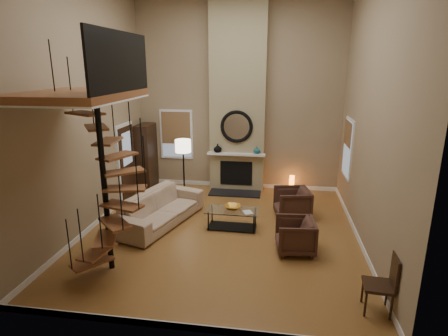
# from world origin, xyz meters

# --- Properties ---
(ground) EXTENTS (6.00, 6.50, 0.01)m
(ground) POSITION_xyz_m (0.00, 0.00, -0.01)
(ground) COLOR #AC7537
(ground) RESTS_ON ground
(back_wall) EXTENTS (6.00, 0.02, 5.50)m
(back_wall) POSITION_xyz_m (0.00, 3.25, 2.75)
(back_wall) COLOR #998363
(back_wall) RESTS_ON ground
(front_wall) EXTENTS (6.00, 0.02, 5.50)m
(front_wall) POSITION_xyz_m (0.00, -3.25, 2.75)
(front_wall) COLOR #998363
(front_wall) RESTS_ON ground
(left_wall) EXTENTS (0.02, 6.50, 5.50)m
(left_wall) POSITION_xyz_m (-3.00, 0.00, 2.75)
(left_wall) COLOR #998363
(left_wall) RESTS_ON ground
(right_wall) EXTENTS (0.02, 6.50, 5.50)m
(right_wall) POSITION_xyz_m (3.00, 0.00, 2.75)
(right_wall) COLOR #998363
(right_wall) RESTS_ON ground
(baseboard_back) EXTENTS (6.00, 0.02, 0.12)m
(baseboard_back) POSITION_xyz_m (0.00, 3.24, 0.06)
(baseboard_back) COLOR white
(baseboard_back) RESTS_ON ground
(baseboard_front) EXTENTS (6.00, 0.02, 0.12)m
(baseboard_front) POSITION_xyz_m (0.00, -3.24, 0.06)
(baseboard_front) COLOR white
(baseboard_front) RESTS_ON ground
(baseboard_left) EXTENTS (0.02, 6.50, 0.12)m
(baseboard_left) POSITION_xyz_m (-2.99, 0.00, 0.06)
(baseboard_left) COLOR white
(baseboard_left) RESTS_ON ground
(baseboard_right) EXTENTS (0.02, 6.50, 0.12)m
(baseboard_right) POSITION_xyz_m (2.99, 0.00, 0.06)
(baseboard_right) COLOR white
(baseboard_right) RESTS_ON ground
(chimney_breast) EXTENTS (1.60, 0.38, 5.50)m
(chimney_breast) POSITION_xyz_m (0.00, 3.06, 2.75)
(chimney_breast) COLOR #9B8D65
(chimney_breast) RESTS_ON ground
(hearth) EXTENTS (1.50, 0.60, 0.04)m
(hearth) POSITION_xyz_m (0.00, 2.57, 0.02)
(hearth) COLOR black
(hearth) RESTS_ON ground
(firebox) EXTENTS (0.95, 0.02, 0.72)m
(firebox) POSITION_xyz_m (0.00, 2.86, 0.55)
(firebox) COLOR black
(firebox) RESTS_ON chimney_breast
(mantel) EXTENTS (1.70, 0.18, 0.06)m
(mantel) POSITION_xyz_m (0.00, 2.78, 1.15)
(mantel) COLOR white
(mantel) RESTS_ON chimney_breast
(mirror_frame) EXTENTS (0.94, 0.10, 0.94)m
(mirror_frame) POSITION_xyz_m (0.00, 2.84, 1.95)
(mirror_frame) COLOR black
(mirror_frame) RESTS_ON chimney_breast
(mirror_disc) EXTENTS (0.80, 0.01, 0.80)m
(mirror_disc) POSITION_xyz_m (0.00, 2.85, 1.95)
(mirror_disc) COLOR white
(mirror_disc) RESTS_ON chimney_breast
(vase_left) EXTENTS (0.24, 0.24, 0.25)m
(vase_left) POSITION_xyz_m (-0.55, 2.82, 1.30)
(vase_left) COLOR black
(vase_left) RESTS_ON mantel
(vase_right) EXTENTS (0.20, 0.20, 0.21)m
(vase_right) POSITION_xyz_m (0.60, 2.82, 1.28)
(vase_right) COLOR #1B5961
(vase_right) RESTS_ON mantel
(window_back) EXTENTS (1.02, 0.06, 1.52)m
(window_back) POSITION_xyz_m (-1.90, 3.22, 1.62)
(window_back) COLOR white
(window_back) RESTS_ON back_wall
(window_right) EXTENTS (0.06, 1.02, 1.52)m
(window_right) POSITION_xyz_m (2.97, 2.00, 1.63)
(window_right) COLOR white
(window_right) RESTS_ON right_wall
(entry_door) EXTENTS (0.10, 1.05, 2.16)m
(entry_door) POSITION_xyz_m (-2.95, 1.80, 1.05)
(entry_door) COLOR white
(entry_door) RESTS_ON ground
(loft) EXTENTS (1.70, 2.20, 1.09)m
(loft) POSITION_xyz_m (-2.04, -1.80, 3.24)
(loft) COLOR brown
(loft) RESTS_ON left_wall
(spiral_stair) EXTENTS (1.47, 1.47, 4.06)m
(spiral_stair) POSITION_xyz_m (-1.78, -1.79, 1.78)
(spiral_stair) COLOR black
(spiral_stair) RESTS_ON ground
(hutch) EXTENTS (0.42, 0.90, 2.01)m
(hutch) POSITION_xyz_m (-2.75, 2.83, 0.95)
(hutch) COLOR black
(hutch) RESTS_ON ground
(sofa) EXTENTS (1.67, 2.69, 0.73)m
(sofa) POSITION_xyz_m (-1.52, 0.26, 0.40)
(sofa) COLOR tan
(sofa) RESTS_ON ground
(armchair_near) EXTENTS (0.98, 0.96, 0.76)m
(armchair_near) POSITION_xyz_m (1.68, 1.13, 0.35)
(armchair_near) COLOR #472B21
(armchair_near) RESTS_ON ground
(armchair_far) EXTENTS (0.83, 0.81, 0.69)m
(armchair_far) POSITION_xyz_m (1.68, -0.67, 0.35)
(armchair_far) COLOR #472B21
(armchair_far) RESTS_ON ground
(coffee_table) EXTENTS (1.22, 0.62, 0.45)m
(coffee_table) POSITION_xyz_m (0.21, 0.25, 0.28)
(coffee_table) COLOR silver
(coffee_table) RESTS_ON ground
(bowl) EXTENTS (0.37, 0.37, 0.09)m
(bowl) POSITION_xyz_m (0.21, 0.30, 0.50)
(bowl) COLOR orange
(bowl) RESTS_ON coffee_table
(book) EXTENTS (0.27, 0.31, 0.02)m
(book) POSITION_xyz_m (0.56, 0.10, 0.46)
(book) COLOR gray
(book) RESTS_ON coffee_table
(floor_lamp) EXTENTS (0.43, 0.43, 1.75)m
(floor_lamp) POSITION_xyz_m (-1.34, 1.88, 1.41)
(floor_lamp) COLOR black
(floor_lamp) RESTS_ON ground
(accent_lamp) EXTENTS (0.15, 0.15, 0.52)m
(accent_lamp) POSITION_xyz_m (1.65, 2.96, 0.25)
(accent_lamp) COLOR orange
(accent_lamp) RESTS_ON ground
(side_chair) EXTENTS (0.47, 0.46, 0.95)m
(side_chair) POSITION_xyz_m (2.87, -2.39, 0.53)
(side_chair) COLOR black
(side_chair) RESTS_ON ground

